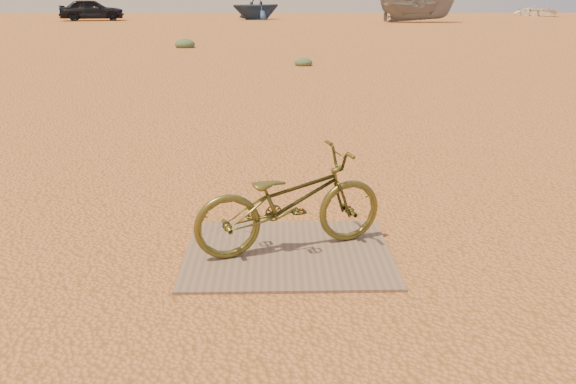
{
  "coord_description": "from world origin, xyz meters",
  "views": [
    {
      "loc": [
        0.43,
        -4.05,
        1.89
      ],
      "look_at": [
        0.52,
        -0.15,
        0.51
      ],
      "focal_mm": 35.0,
      "sensor_mm": 36.0,
      "label": 1
    }
  ],
  "objects_px": {
    "bicycle": "(290,201)",
    "boat_far_right": "(540,10)",
    "car": "(92,10)",
    "boat_mid_right": "(418,7)",
    "boat_far_left": "(256,5)",
    "plywood_board": "(288,253)"
  },
  "relations": [
    {
      "from": "bicycle",
      "to": "boat_far_right",
      "type": "bearing_deg",
      "value": -44.32
    },
    {
      "from": "car",
      "to": "boat_far_right",
      "type": "height_order",
      "value": "car"
    },
    {
      "from": "boat_mid_right",
      "to": "boat_far_right",
      "type": "xyz_separation_m",
      "value": [
        14.35,
        12.03,
        -0.57
      ]
    },
    {
      "from": "boat_far_left",
      "to": "boat_far_right",
      "type": "xyz_separation_m",
      "value": [
        25.98,
        6.81,
        -0.61
      ]
    },
    {
      "from": "bicycle",
      "to": "boat_mid_right",
      "type": "bearing_deg",
      "value": -33.13
    },
    {
      "from": "boat_mid_right",
      "to": "boat_far_right",
      "type": "relative_size",
      "value": 1.14
    },
    {
      "from": "boat_far_left",
      "to": "boat_mid_right",
      "type": "relative_size",
      "value": 0.76
    },
    {
      "from": "car",
      "to": "bicycle",
      "type": "bearing_deg",
      "value": -174.79
    },
    {
      "from": "plywood_board",
      "to": "car",
      "type": "xyz_separation_m",
      "value": [
        -13.93,
        41.11,
        0.78
      ]
    },
    {
      "from": "car",
      "to": "boat_far_left",
      "type": "relative_size",
      "value": 1.11
    },
    {
      "from": "plywood_board",
      "to": "boat_far_left",
      "type": "relative_size",
      "value": 0.37
    },
    {
      "from": "plywood_board",
      "to": "boat_mid_right",
      "type": "xyz_separation_m",
      "value": [
        10.11,
        37.74,
        1.05
      ]
    },
    {
      "from": "bicycle",
      "to": "boat_far_right",
      "type": "distance_m",
      "value": 55.39
    },
    {
      "from": "boat_far_left",
      "to": "plywood_board",
      "type": "bearing_deg",
      "value": -32.52
    },
    {
      "from": "car",
      "to": "boat_far_right",
      "type": "bearing_deg",
      "value": -90.85
    },
    {
      "from": "plywood_board",
      "to": "car",
      "type": "distance_m",
      "value": 43.42
    },
    {
      "from": "plywood_board",
      "to": "boat_mid_right",
      "type": "relative_size",
      "value": 0.29
    },
    {
      "from": "boat_far_left",
      "to": "boat_far_right",
      "type": "relative_size",
      "value": 0.87
    },
    {
      "from": "bicycle",
      "to": "boat_far_right",
      "type": "height_order",
      "value": "boat_far_right"
    },
    {
      "from": "car",
      "to": "boat_mid_right",
      "type": "bearing_deg",
      "value": -111.55
    },
    {
      "from": "boat_far_left",
      "to": "boat_mid_right",
      "type": "xyz_separation_m",
      "value": [
        11.63,
        -5.22,
        -0.04
      ]
    },
    {
      "from": "car",
      "to": "boat_mid_right",
      "type": "xyz_separation_m",
      "value": [
        24.04,
        -3.37,
        0.27
      ]
    }
  ]
}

